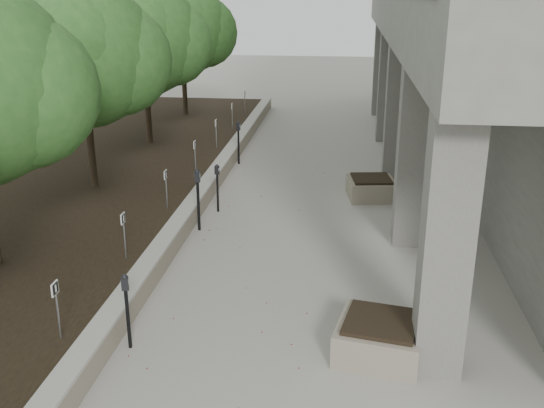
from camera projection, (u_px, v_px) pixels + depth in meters
The scene contains 20 objects.
ground at pixel (204, 390), 9.08m from camera, with size 90.00×90.00×0.00m, color #A29E95.
retaining_wall at pixel (210, 184), 17.63m from camera, with size 0.39×26.00×0.50m, color gray, non-canonical shape.
planting_bed at pixel (85, 181), 18.06m from camera, with size 7.00×26.00×0.40m, color black.
crabapple_tree_3 at pixel (85, 85), 16.08m from camera, with size 4.60×4.00×5.44m, color #285A22, non-canonical shape.
crabapple_tree_4 at pixel (145, 62), 20.76m from camera, with size 4.60×4.00×5.44m, color #285A22, non-canonical shape.
crabapple_tree_5 at pixel (183, 48), 25.44m from camera, with size 4.60×4.00×5.44m, color #285A22, non-canonical shape.
parking_sign_2 at pixel (58, 310), 9.52m from camera, with size 0.04×0.22×0.96m, color black, non-canonical shape.
parking_sign_3 at pixel (124, 236), 12.33m from camera, with size 0.04×0.22×0.96m, color black, non-canonical shape.
parking_sign_4 at pixel (166, 189), 15.14m from camera, with size 0.04×0.22×0.96m, color black, non-canonical shape.
parking_sign_5 at pixel (195, 157), 17.95m from camera, with size 0.04×0.22×0.96m, color black, non-canonical shape.
parking_sign_6 at pixel (216, 134), 20.76m from camera, with size 0.04×0.22×0.96m, color black, non-canonical shape.
parking_sign_7 at pixel (232, 116), 23.57m from camera, with size 0.04×0.22×0.96m, color black, non-canonical shape.
parking_sign_8 at pixel (245, 102), 26.38m from camera, with size 0.04×0.22×0.96m, color black, non-canonical shape.
parking_meter_2 at pixel (127, 311), 9.94m from camera, with size 0.13×0.09×1.31m, color black, non-canonical shape.
parking_meter_3 at pixel (198, 200), 14.75m from camera, with size 0.15×0.11×1.52m, color black, non-canonical shape.
parking_meter_4 at pixel (218, 188), 16.01m from camera, with size 0.13×0.09×1.27m, color black, non-canonical shape.
parking_meter_5 at pixel (238, 143), 20.29m from camera, with size 0.14×0.10×1.42m, color black, non-canonical shape.
planter_front at pixel (380, 337), 9.88m from camera, with size 1.31×1.31×0.61m, color gray, non-canonical shape.
planter_back at pixel (371, 187), 17.20m from camera, with size 1.23×1.23×0.57m, color gray, non-canonical shape.
berry_scatter at pixel (249, 251), 13.77m from camera, with size 3.30×14.10×0.02m, color maroon, non-canonical shape.
Camera 1 is at (1.89, -7.50, 5.57)m, focal length 41.34 mm.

